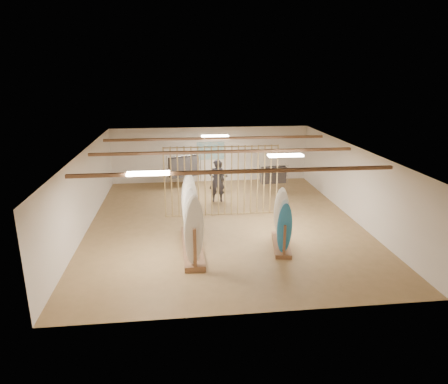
{
  "coord_description": "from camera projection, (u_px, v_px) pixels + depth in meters",
  "views": [
    {
      "loc": [
        -1.63,
        -14.07,
        5.49
      ],
      "look_at": [
        0.0,
        0.0,
        1.2
      ],
      "focal_mm": 32.0,
      "sensor_mm": 36.0,
      "label": 1
    }
  ],
  "objects": [
    {
      "name": "rack_left",
      "position": [
        192.0,
        227.0,
        12.62
      ],
      "size": [
        0.67,
        3.16,
        2.2
      ],
      "rotation": [
        0.0,
        0.0,
        0.02
      ],
      "color": "brown",
      "rests_on": "floor"
    },
    {
      "name": "clothing_rack_a",
      "position": [
        184.0,
        167.0,
        19.22
      ],
      "size": [
        1.49,
        0.9,
        1.67
      ],
      "rotation": [
        0.0,
        0.0,
        0.38
      ],
      "color": "silver",
      "rests_on": "floor"
    },
    {
      "name": "wall_back",
      "position": [
        211.0,
        155.0,
        20.45
      ],
      "size": [
        12.0,
        0.0,
        12.0
      ],
      "primitive_type": "plane",
      "rotation": [
        1.57,
        0.0,
        0.0
      ],
      "color": "white",
      "rests_on": "ground"
    },
    {
      "name": "clothing_rack_b",
      "position": [
        273.0,
        175.0,
        18.52
      ],
      "size": [
        1.26,
        0.43,
        1.35
      ],
      "rotation": [
        0.0,
        0.0,
        0.1
      ],
      "color": "silver",
      "rests_on": "floor"
    },
    {
      "name": "poster",
      "position": [
        211.0,
        151.0,
        20.37
      ],
      "size": [
        1.4,
        0.03,
        0.9
      ],
      "primitive_type": "cube",
      "color": "#359DBB",
      "rests_on": "ground"
    },
    {
      "name": "shopper_b",
      "position": [
        220.0,
        175.0,
        18.51
      ],
      "size": [
        0.87,
        0.7,
        1.73
      ],
      "primitive_type": "imported",
      "rotation": [
        0.0,
        0.0,
        -0.06
      ],
      "color": "#332F27",
      "rests_on": "floor"
    },
    {
      "name": "shopper_a",
      "position": [
        217.0,
        178.0,
        17.27
      ],
      "size": [
        0.81,
        0.57,
        2.14
      ],
      "primitive_type": "imported",
      "rotation": [
        0.0,
        0.0,
        3.19
      ],
      "color": "#2B2932",
      "rests_on": "floor"
    },
    {
      "name": "wall_right",
      "position": [
        353.0,
        183.0,
        15.29
      ],
      "size": [
        0.0,
        12.0,
        12.0
      ],
      "primitive_type": "plane",
      "rotation": [
        1.57,
        0.0,
        -1.57
      ],
      "color": "white",
      "rests_on": "ground"
    },
    {
      "name": "floor",
      "position": [
        224.0,
        222.0,
        15.15
      ],
      "size": [
        12.0,
        12.0,
        0.0
      ],
      "primitive_type": "plane",
      "color": "#A07B4D",
      "rests_on": "ground"
    },
    {
      "name": "light_panels",
      "position": [
        224.0,
        151.0,
        14.35
      ],
      "size": [
        1.2,
        0.35,
        0.06
      ],
      "primitive_type": "cube",
      "color": "white",
      "rests_on": "ground"
    },
    {
      "name": "ceiling",
      "position": [
        224.0,
        149.0,
        14.34
      ],
      "size": [
        12.0,
        12.0,
        0.0
      ],
      "primitive_type": "plane",
      "rotation": [
        3.14,
        0.0,
        0.0
      ],
      "color": "gray",
      "rests_on": "ground"
    },
    {
      "name": "wall_front",
      "position": [
        254.0,
        260.0,
        9.04
      ],
      "size": [
        12.0,
        0.0,
        12.0
      ],
      "primitive_type": "plane",
      "rotation": [
        -1.57,
        0.0,
        0.0
      ],
      "color": "white",
      "rests_on": "ground"
    },
    {
      "name": "wall_left",
      "position": [
        85.0,
        191.0,
        14.19
      ],
      "size": [
        0.0,
        12.0,
        12.0
      ],
      "primitive_type": "plane",
      "rotation": [
        1.57,
        0.0,
        1.57
      ],
      "color": "white",
      "rests_on": "ground"
    },
    {
      "name": "rack_right",
      "position": [
        282.0,
        229.0,
        12.88
      ],
      "size": [
        0.82,
        1.98,
        1.83
      ],
      "rotation": [
        0.0,
        0.0,
        -0.17
      ],
      "color": "brown",
      "rests_on": "floor"
    },
    {
      "name": "bamboo_partition",
      "position": [
        222.0,
        181.0,
        15.5
      ],
      "size": [
        4.45,
        0.05,
        2.78
      ],
      "color": "tan",
      "rests_on": "ground"
    },
    {
      "name": "ceiling_slats",
      "position": [
        224.0,
        152.0,
        14.36
      ],
      "size": [
        9.5,
        6.12,
        0.1
      ],
      "primitive_type": "cube",
      "color": "brown",
      "rests_on": "ground"
    }
  ]
}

